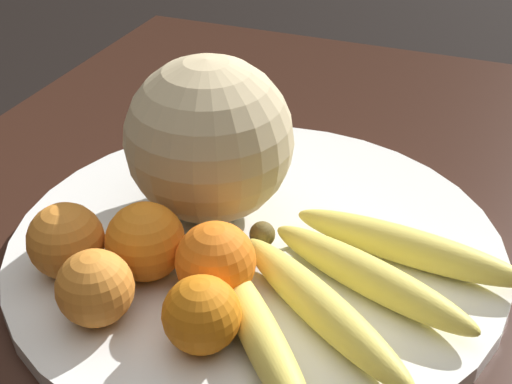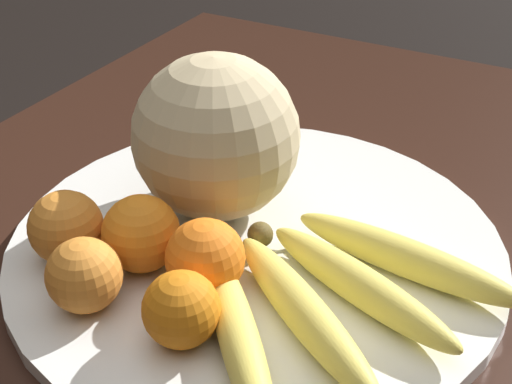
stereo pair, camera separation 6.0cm
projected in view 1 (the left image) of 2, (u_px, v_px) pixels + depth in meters
fruit_bowl at (256, 246)px, 0.64m from camera, size 0.44×0.44×0.02m
melon at (209, 139)px, 0.63m from camera, size 0.15×0.15×0.15m
banana_bunch at (344, 287)px, 0.55m from camera, size 0.26×0.26×0.03m
orange_front_left at (95, 288)px, 0.53m from camera, size 0.06×0.06×0.06m
orange_front_right at (66, 241)px, 0.58m from camera, size 0.06×0.06×0.06m
orange_mid_center at (145, 242)px, 0.57m from camera, size 0.07×0.07×0.07m
orange_back_left at (202, 315)px, 0.51m from camera, size 0.06×0.06×0.06m
orange_back_right at (215, 261)px, 0.55m from camera, size 0.06×0.06×0.06m
produce_tag at (249, 249)px, 0.62m from camera, size 0.07×0.07×0.00m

